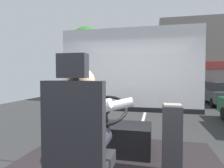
{
  "coord_description": "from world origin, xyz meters",
  "views": [
    {
      "loc": [
        0.46,
        -1.78,
        1.81
      ],
      "look_at": [
        -0.2,
        1.17,
        1.68
      ],
      "focal_mm": 31.01,
      "sensor_mm": 36.0,
      "label": 1
    }
  ],
  "objects_px": {
    "fare_box": "(172,139)",
    "parked_car_silver": "(187,85)",
    "bus_driver": "(84,124)",
    "parked_car_red": "(201,89)",
    "driver_seat": "(79,148)",
    "steering_console": "(112,136)",
    "parked_car_charcoal": "(222,93)"
  },
  "relations": [
    {
      "from": "parked_car_silver",
      "to": "steering_console",
      "type": "bearing_deg",
      "value": -101.45
    },
    {
      "from": "driver_seat",
      "to": "fare_box",
      "type": "xyz_separation_m",
      "value": [
        0.79,
        0.8,
        -0.13
      ]
    },
    {
      "from": "fare_box",
      "to": "steering_console",
      "type": "bearing_deg",
      "value": 149.72
    },
    {
      "from": "parked_car_charcoal",
      "to": "parked_car_red",
      "type": "xyz_separation_m",
      "value": [
        -0.18,
        4.71,
        -0.04
      ]
    },
    {
      "from": "steering_console",
      "to": "fare_box",
      "type": "relative_size",
      "value": 1.39
    },
    {
      "from": "steering_console",
      "to": "bus_driver",
      "type": "bearing_deg",
      "value": -90.0
    },
    {
      "from": "driver_seat",
      "to": "bus_driver",
      "type": "xyz_separation_m",
      "value": [
        0.0,
        0.13,
        0.16
      ]
    },
    {
      "from": "parked_car_red",
      "to": "parked_car_silver",
      "type": "distance_m",
      "value": 6.07
    },
    {
      "from": "parked_car_red",
      "to": "parked_car_silver",
      "type": "relative_size",
      "value": 0.95
    },
    {
      "from": "parked_car_charcoal",
      "to": "bus_driver",
      "type": "bearing_deg",
      "value": -112.1
    },
    {
      "from": "driver_seat",
      "to": "bus_driver",
      "type": "distance_m",
      "value": 0.21
    },
    {
      "from": "fare_box",
      "to": "driver_seat",
      "type": "bearing_deg",
      "value": -134.6
    },
    {
      "from": "driver_seat",
      "to": "steering_console",
      "type": "distance_m",
      "value": 1.29
    },
    {
      "from": "fare_box",
      "to": "parked_car_silver",
      "type": "distance_m",
      "value": 21.85
    },
    {
      "from": "driver_seat",
      "to": "parked_car_red",
      "type": "bearing_deg",
      "value": 74.65
    },
    {
      "from": "bus_driver",
      "to": "parked_car_red",
      "type": "bearing_deg",
      "value": 74.54
    },
    {
      "from": "steering_console",
      "to": "parked_car_silver",
      "type": "distance_m",
      "value": 21.54
    },
    {
      "from": "fare_box",
      "to": "parked_car_silver",
      "type": "bearing_deg",
      "value": 80.81
    },
    {
      "from": "fare_box",
      "to": "bus_driver",
      "type": "bearing_deg",
      "value": -139.6
    },
    {
      "from": "steering_console",
      "to": "fare_box",
      "type": "height_order",
      "value": "steering_console"
    },
    {
      "from": "bus_driver",
      "to": "parked_car_charcoal",
      "type": "xyz_separation_m",
      "value": [
        4.65,
        11.46,
        -0.67
      ]
    },
    {
      "from": "steering_console",
      "to": "parked_car_red",
      "type": "height_order",
      "value": "steering_console"
    },
    {
      "from": "driver_seat",
      "to": "parked_car_red",
      "type": "height_order",
      "value": "driver_seat"
    },
    {
      "from": "driver_seat",
      "to": "parked_car_red",
      "type": "relative_size",
      "value": 0.31
    },
    {
      "from": "steering_console",
      "to": "parked_car_silver",
      "type": "relative_size",
      "value": 0.26
    },
    {
      "from": "driver_seat",
      "to": "parked_car_charcoal",
      "type": "bearing_deg",
      "value": 68.12
    },
    {
      "from": "parked_car_charcoal",
      "to": "steering_console",
      "type": "bearing_deg",
      "value": -114.25
    },
    {
      "from": "fare_box",
      "to": "parked_car_red",
      "type": "relative_size",
      "value": 0.2
    },
    {
      "from": "bus_driver",
      "to": "steering_console",
      "type": "height_order",
      "value": "bus_driver"
    },
    {
      "from": "driver_seat",
      "to": "fare_box",
      "type": "distance_m",
      "value": 1.13
    },
    {
      "from": "steering_console",
      "to": "parked_car_silver",
      "type": "xyz_separation_m",
      "value": [
        4.28,
        21.11,
        -0.24
      ]
    },
    {
      "from": "steering_console",
      "to": "fare_box",
      "type": "bearing_deg",
      "value": -30.28
    }
  ]
}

